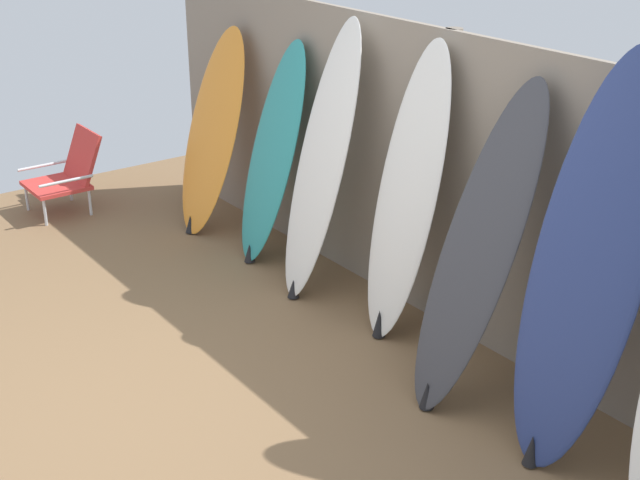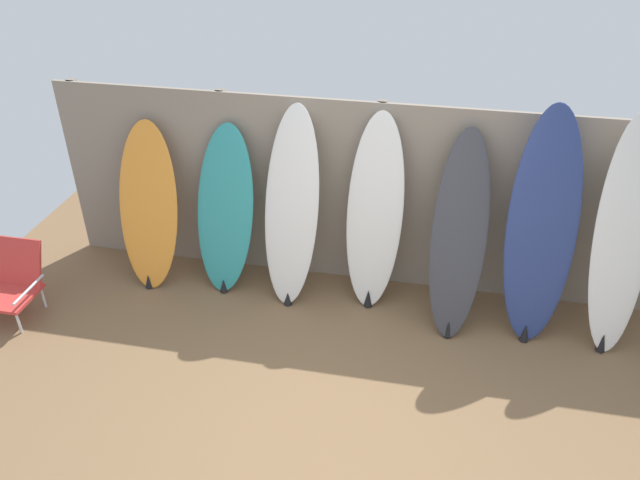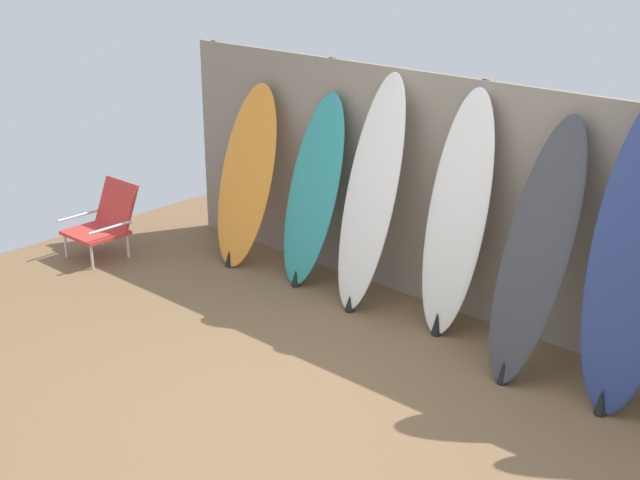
{
  "view_description": "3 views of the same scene",
  "coord_description": "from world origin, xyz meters",
  "px_view_note": "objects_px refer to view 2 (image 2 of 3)",
  "views": [
    {
      "loc": [
        3.6,
        -1.55,
        2.69
      ],
      "look_at": [
        0.19,
        0.97,
        0.85
      ],
      "focal_mm": 50.0,
      "sensor_mm": 36.0,
      "label": 1
    },
    {
      "loc": [
        0.48,
        -3.02,
        3.6
      ],
      "look_at": [
        -0.33,
        0.98,
        1.03
      ],
      "focal_mm": 35.0,
      "sensor_mm": 36.0,
      "label": 2
    },
    {
      "loc": [
        3.35,
        -3.33,
        2.91
      ],
      "look_at": [
        -0.26,
        0.58,
        0.93
      ],
      "focal_mm": 50.0,
      "sensor_mm": 36.0,
      "label": 3
    }
  ],
  "objects_px": {
    "surfboard_charcoal_4": "(459,237)",
    "surfboard_navy_5": "(542,229)",
    "surfboard_white_3": "(375,216)",
    "beach_chair": "(12,280)",
    "surfboard_white_6": "(622,241)",
    "surfboard_orange_0": "(148,208)",
    "surfboard_teal_1": "(225,211)",
    "surfboard_white_2": "(292,209)"
  },
  "relations": [
    {
      "from": "surfboard_orange_0",
      "to": "beach_chair",
      "type": "xyz_separation_m",
      "value": [
        -1.02,
        -0.77,
        -0.43
      ]
    },
    {
      "from": "surfboard_teal_1",
      "to": "surfboard_white_2",
      "type": "bearing_deg",
      "value": -4.7
    },
    {
      "from": "surfboard_white_3",
      "to": "beach_chair",
      "type": "relative_size",
      "value": 2.73
    },
    {
      "from": "surfboard_white_6",
      "to": "surfboard_white_2",
      "type": "bearing_deg",
      "value": 178.69
    },
    {
      "from": "surfboard_orange_0",
      "to": "surfboard_navy_5",
      "type": "distance_m",
      "value": 3.5
    },
    {
      "from": "surfboard_white_3",
      "to": "surfboard_navy_5",
      "type": "xyz_separation_m",
      "value": [
        1.38,
        -0.14,
        0.11
      ]
    },
    {
      "from": "surfboard_charcoal_4",
      "to": "surfboard_teal_1",
      "type": "bearing_deg",
      "value": 176.13
    },
    {
      "from": "surfboard_teal_1",
      "to": "surfboard_charcoal_4",
      "type": "distance_m",
      "value": 2.12
    },
    {
      "from": "surfboard_white_3",
      "to": "surfboard_white_2",
      "type": "bearing_deg",
      "value": -174.23
    },
    {
      "from": "surfboard_teal_1",
      "to": "surfboard_white_2",
      "type": "relative_size",
      "value": 0.87
    },
    {
      "from": "surfboard_navy_5",
      "to": "surfboard_white_6",
      "type": "xyz_separation_m",
      "value": [
        0.62,
        0.0,
        -0.03
      ]
    },
    {
      "from": "surfboard_orange_0",
      "to": "surfboard_charcoal_4",
      "type": "height_order",
      "value": "surfboard_charcoal_4"
    },
    {
      "from": "surfboard_teal_1",
      "to": "surfboard_white_2",
      "type": "xyz_separation_m",
      "value": [
        0.65,
        -0.05,
        0.12
      ]
    },
    {
      "from": "surfboard_charcoal_4",
      "to": "surfboard_navy_5",
      "type": "xyz_separation_m",
      "value": [
        0.65,
        0.02,
        0.14
      ]
    },
    {
      "from": "surfboard_white_2",
      "to": "surfboard_white_6",
      "type": "bearing_deg",
      "value": -1.31
    },
    {
      "from": "surfboard_teal_1",
      "to": "surfboard_white_3",
      "type": "distance_m",
      "value": 1.38
    },
    {
      "from": "surfboard_orange_0",
      "to": "surfboard_white_2",
      "type": "relative_size",
      "value": 0.86
    },
    {
      "from": "surfboard_charcoal_4",
      "to": "surfboard_white_6",
      "type": "bearing_deg",
      "value": 1.22
    },
    {
      "from": "surfboard_orange_0",
      "to": "surfboard_white_3",
      "type": "relative_size",
      "value": 0.87
    },
    {
      "from": "surfboard_teal_1",
      "to": "beach_chair",
      "type": "bearing_deg",
      "value": -154.54
    },
    {
      "from": "surfboard_white_6",
      "to": "beach_chair",
      "type": "bearing_deg",
      "value": -172.03
    },
    {
      "from": "surfboard_white_3",
      "to": "beach_chair",
      "type": "xyz_separation_m",
      "value": [
        -3.13,
        -0.86,
        -0.54
      ]
    },
    {
      "from": "surfboard_teal_1",
      "to": "surfboard_white_3",
      "type": "xyz_separation_m",
      "value": [
        1.38,
        0.02,
        0.1
      ]
    },
    {
      "from": "surfboard_orange_0",
      "to": "surfboard_white_3",
      "type": "height_order",
      "value": "surfboard_white_3"
    },
    {
      "from": "surfboard_white_3",
      "to": "beach_chair",
      "type": "bearing_deg",
      "value": -164.73
    },
    {
      "from": "surfboard_teal_1",
      "to": "surfboard_navy_5",
      "type": "height_order",
      "value": "surfboard_navy_5"
    },
    {
      "from": "surfboard_navy_5",
      "to": "surfboard_white_6",
      "type": "height_order",
      "value": "surfboard_navy_5"
    },
    {
      "from": "surfboard_teal_1",
      "to": "surfboard_charcoal_4",
      "type": "height_order",
      "value": "surfboard_charcoal_4"
    },
    {
      "from": "surfboard_teal_1",
      "to": "surfboard_white_3",
      "type": "height_order",
      "value": "surfboard_white_3"
    },
    {
      "from": "surfboard_orange_0",
      "to": "surfboard_navy_5",
      "type": "xyz_separation_m",
      "value": [
        3.49,
        -0.06,
        0.22
      ]
    },
    {
      "from": "surfboard_white_6",
      "to": "beach_chair",
      "type": "xyz_separation_m",
      "value": [
        -5.13,
        -0.72,
        -0.62
      ]
    },
    {
      "from": "surfboard_white_6",
      "to": "surfboard_orange_0",
      "type": "bearing_deg",
      "value": 179.22
    },
    {
      "from": "surfboard_orange_0",
      "to": "surfboard_teal_1",
      "type": "xyz_separation_m",
      "value": [
        0.73,
        0.06,
        0.01
      ]
    },
    {
      "from": "surfboard_charcoal_4",
      "to": "surfboard_navy_5",
      "type": "distance_m",
      "value": 0.66
    },
    {
      "from": "surfboard_teal_1",
      "to": "surfboard_white_3",
      "type": "relative_size",
      "value": 0.88
    },
    {
      "from": "surfboard_teal_1",
      "to": "surfboard_white_3",
      "type": "bearing_deg",
      "value": 0.87
    },
    {
      "from": "surfboard_teal_1",
      "to": "beach_chair",
      "type": "relative_size",
      "value": 2.4
    },
    {
      "from": "surfboard_orange_0",
      "to": "surfboard_white_6",
      "type": "bearing_deg",
      "value": -0.78
    },
    {
      "from": "surfboard_white_2",
      "to": "beach_chair",
      "type": "xyz_separation_m",
      "value": [
        -2.4,
        -0.78,
        -0.56
      ]
    },
    {
      "from": "surfboard_charcoal_4",
      "to": "beach_chair",
      "type": "xyz_separation_m",
      "value": [
        -3.86,
        -0.69,
        -0.51
      ]
    },
    {
      "from": "surfboard_orange_0",
      "to": "surfboard_charcoal_4",
      "type": "distance_m",
      "value": 2.84
    },
    {
      "from": "surfboard_orange_0",
      "to": "surfboard_navy_5",
      "type": "relative_size",
      "value": 0.78
    }
  ]
}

